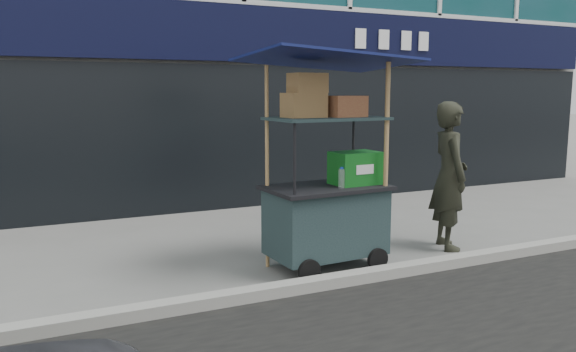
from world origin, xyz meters
TOP-DOWN VIEW (x-y plane):
  - ground at (0.00, 0.00)m, footprint 80.00×80.00m
  - curb at (0.00, -0.20)m, footprint 80.00×0.18m
  - vendor_cart at (-0.33, 0.41)m, footprint 1.85×1.35m
  - vendor_man at (1.43, 0.46)m, footprint 0.64×0.78m

SIDE VIEW (x-z plane):
  - ground at x=0.00m, z-range 0.00..0.00m
  - curb at x=0.00m, z-range 0.00..0.12m
  - vendor_cart at x=-0.33m, z-range -0.36..2.04m
  - vendor_man at x=1.43m, z-range 0.00..1.85m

